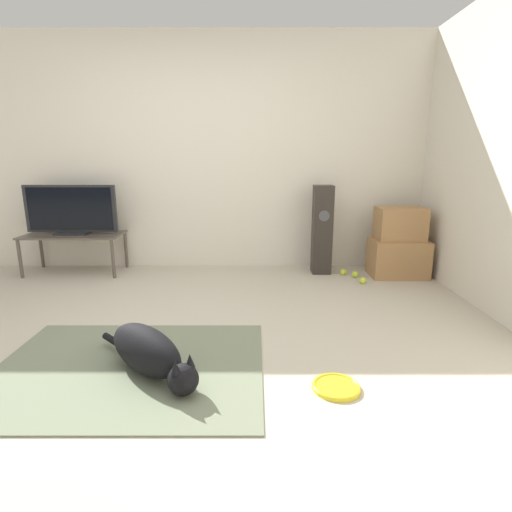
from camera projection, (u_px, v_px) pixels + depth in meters
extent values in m
plane|color=#BCB29E|center=(156.00, 346.00, 2.71)|extent=(12.00, 12.00, 0.00)
cube|color=silver|center=(196.00, 155.00, 4.44)|extent=(8.00, 0.06, 2.55)
cube|color=slate|center=(130.00, 367.00, 2.42)|extent=(1.62, 1.23, 0.01)
ellipsoid|color=black|center=(147.00, 349.00, 2.34)|extent=(0.61, 0.59, 0.28)
sphere|color=black|center=(185.00, 379.00, 2.12)|extent=(0.17, 0.17, 0.17)
cone|color=black|center=(191.00, 360.00, 2.12)|extent=(0.05, 0.05, 0.08)
cone|color=black|center=(177.00, 367.00, 2.06)|extent=(0.05, 0.05, 0.08)
cylinder|color=black|center=(114.00, 340.00, 2.63)|extent=(0.18, 0.17, 0.04)
cylinder|color=yellow|center=(338.00, 387.00, 2.20)|extent=(0.26, 0.26, 0.02)
torus|color=yellow|center=(338.00, 386.00, 2.20)|extent=(0.26, 0.26, 0.02)
cube|color=#A87A4C|center=(400.00, 258.00, 4.27)|extent=(0.58, 0.40, 0.40)
cube|color=#A87A4C|center=(402.00, 224.00, 4.19)|extent=(0.48, 0.33, 0.34)
cube|color=#2D2823|center=(324.00, 230.00, 4.33)|extent=(0.20, 0.20, 0.96)
cylinder|color=#4C4C51|center=(326.00, 216.00, 4.19)|extent=(0.11, 0.00, 0.11)
cube|color=brown|center=(75.00, 235.00, 4.36)|extent=(1.04, 0.49, 0.02)
cylinder|color=brown|center=(22.00, 259.00, 4.20)|extent=(0.04, 0.04, 0.41)
cylinder|color=brown|center=(115.00, 259.00, 4.20)|extent=(0.04, 0.04, 0.41)
cylinder|color=brown|center=(44.00, 250.00, 4.62)|extent=(0.04, 0.04, 0.41)
cylinder|color=brown|center=(128.00, 250.00, 4.62)|extent=(0.04, 0.04, 0.41)
cube|color=#232326|center=(75.00, 233.00, 4.35)|extent=(0.34, 0.20, 0.03)
cube|color=#232326|center=(73.00, 209.00, 4.29)|extent=(0.98, 0.04, 0.50)
cube|color=black|center=(72.00, 209.00, 4.28)|extent=(0.90, 0.01, 0.45)
sphere|color=#C6E033|center=(345.00, 272.00, 4.34)|extent=(0.07, 0.07, 0.07)
sphere|color=#C6E033|center=(364.00, 281.00, 4.03)|extent=(0.07, 0.07, 0.07)
sphere|color=#C6E033|center=(357.00, 274.00, 4.25)|extent=(0.07, 0.07, 0.07)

